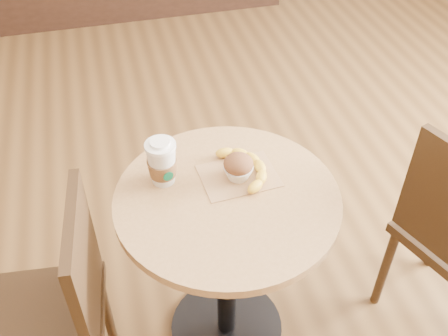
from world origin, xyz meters
name	(u,v)px	position (x,y,z in m)	size (l,w,h in m)	color
cafe_table	(227,242)	(-0.08, 0.10, 0.53)	(0.70, 0.70, 0.75)	black
chair_left	(57,311)	(-0.64, 0.00, 0.49)	(0.43, 0.43, 0.89)	#342212
kraft_bag	(239,176)	(-0.02, 0.18, 0.75)	(0.24, 0.18, 0.00)	#A67A50
coffee_cup	(162,164)	(-0.26, 0.22, 0.82)	(0.10, 0.10, 0.16)	silver
muffin	(238,167)	(-0.03, 0.17, 0.79)	(0.10, 0.10, 0.09)	silver
banana	(246,168)	(0.00, 0.19, 0.77)	(0.15, 0.24, 0.03)	yellow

